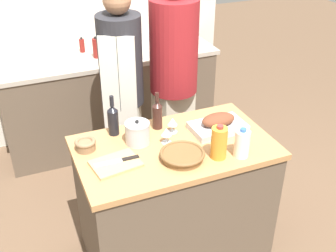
{
  "coord_description": "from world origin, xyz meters",
  "views": [
    {
      "loc": [
        -0.88,
        -2.02,
        2.35
      ],
      "look_at": [
        0.0,
        0.11,
        0.99
      ],
      "focal_mm": 45.0,
      "sensor_mm": 36.0,
      "label": 1
    }
  ],
  "objects_px": {
    "knife_chef": "(118,161)",
    "condiment_bottle_extra": "(82,45)",
    "wine_bottle_green": "(113,119)",
    "stand_mixer": "(173,35)",
    "wicker_basket": "(182,155)",
    "condiment_bottle_tall": "(177,33)",
    "person_cook_guest": "(174,75)",
    "wine_bottle_dark": "(157,114)",
    "wine_glass_right": "(166,133)",
    "roasting_pan": "(218,124)",
    "juice_jug": "(219,143)",
    "condiment_bottle_short": "(96,48)",
    "cutting_board": "(116,164)",
    "person_cook_aproned": "(122,87)",
    "wine_glass_left": "(172,122)",
    "stock_pot": "(137,133)",
    "milk_jug": "(242,143)",
    "mixing_bowl": "(85,144)"
  },
  "relations": [
    {
      "from": "wicker_basket",
      "to": "person_cook_aproned",
      "type": "bearing_deg",
      "value": 93.81
    },
    {
      "from": "mixing_bowl",
      "to": "milk_jug",
      "type": "height_order",
      "value": "milk_jug"
    },
    {
      "from": "roasting_pan",
      "to": "milk_jug",
      "type": "bearing_deg",
      "value": -92.4
    },
    {
      "from": "knife_chef",
      "to": "condiment_bottle_extra",
      "type": "relative_size",
      "value": 1.9
    },
    {
      "from": "stock_pot",
      "to": "cutting_board",
      "type": "bearing_deg",
      "value": -137.67
    },
    {
      "from": "knife_chef",
      "to": "condiment_bottle_extra",
      "type": "distance_m",
      "value": 1.83
    },
    {
      "from": "milk_jug",
      "to": "condiment_bottle_tall",
      "type": "relative_size",
      "value": 1.17
    },
    {
      "from": "mixing_bowl",
      "to": "wine_bottle_green",
      "type": "xyz_separation_m",
      "value": [
        0.21,
        0.11,
        0.07
      ]
    },
    {
      "from": "wicker_basket",
      "to": "knife_chef",
      "type": "distance_m",
      "value": 0.38
    },
    {
      "from": "roasting_pan",
      "to": "wine_bottle_green",
      "type": "height_order",
      "value": "wine_bottle_green"
    },
    {
      "from": "cutting_board",
      "to": "person_cook_guest",
      "type": "bearing_deg",
      "value": 49.61
    },
    {
      "from": "milk_jug",
      "to": "wine_glass_right",
      "type": "relative_size",
      "value": 1.78
    },
    {
      "from": "stand_mixer",
      "to": "wine_bottle_green",
      "type": "bearing_deg",
      "value": -127.43
    },
    {
      "from": "juice_jug",
      "to": "cutting_board",
      "type": "bearing_deg",
      "value": 165.41
    },
    {
      "from": "wine_bottle_green",
      "to": "condiment_bottle_tall",
      "type": "relative_size",
      "value": 1.71
    },
    {
      "from": "juice_jug",
      "to": "wine_glass_right",
      "type": "height_order",
      "value": "juice_jug"
    },
    {
      "from": "stock_pot",
      "to": "milk_jug",
      "type": "bearing_deg",
      "value": -35.29
    },
    {
      "from": "roasting_pan",
      "to": "juice_jug",
      "type": "distance_m",
      "value": 0.32
    },
    {
      "from": "stand_mixer",
      "to": "roasting_pan",
      "type": "bearing_deg",
      "value": -101.29
    },
    {
      "from": "milk_jug",
      "to": "stand_mixer",
      "type": "relative_size",
      "value": 0.54
    },
    {
      "from": "condiment_bottle_tall",
      "to": "condiment_bottle_extra",
      "type": "distance_m",
      "value": 0.96
    },
    {
      "from": "wine_glass_right",
      "to": "knife_chef",
      "type": "height_order",
      "value": "wine_glass_right"
    },
    {
      "from": "juice_jug",
      "to": "knife_chef",
      "type": "relative_size",
      "value": 0.81
    },
    {
      "from": "wine_glass_left",
      "to": "wine_glass_right",
      "type": "distance_m",
      "value": 0.14
    },
    {
      "from": "juice_jug",
      "to": "milk_jug",
      "type": "distance_m",
      "value": 0.14
    },
    {
      "from": "mixing_bowl",
      "to": "condiment_bottle_tall",
      "type": "height_order",
      "value": "condiment_bottle_tall"
    },
    {
      "from": "stock_pot",
      "to": "wine_glass_left",
      "type": "bearing_deg",
      "value": 7.83
    },
    {
      "from": "wine_bottle_dark",
      "to": "person_cook_guest",
      "type": "relative_size",
      "value": 0.14
    },
    {
      "from": "person_cook_guest",
      "to": "wine_bottle_green",
      "type": "bearing_deg",
      "value": -156.06
    },
    {
      "from": "juice_jug",
      "to": "person_cook_aproned",
      "type": "relative_size",
      "value": 0.13
    },
    {
      "from": "stock_pot",
      "to": "mixing_bowl",
      "type": "distance_m",
      "value": 0.33
    },
    {
      "from": "roasting_pan",
      "to": "person_cook_aproned",
      "type": "relative_size",
      "value": 0.21
    },
    {
      "from": "stock_pot",
      "to": "condiment_bottle_extra",
      "type": "height_order",
      "value": "condiment_bottle_extra"
    },
    {
      "from": "milk_jug",
      "to": "cutting_board",
      "type": "bearing_deg",
      "value": 165.07
    },
    {
      "from": "stock_pot",
      "to": "milk_jug",
      "type": "relative_size",
      "value": 0.88
    },
    {
      "from": "knife_chef",
      "to": "condiment_bottle_extra",
      "type": "height_order",
      "value": "condiment_bottle_extra"
    },
    {
      "from": "wine_glass_right",
      "to": "person_cook_guest",
      "type": "xyz_separation_m",
      "value": [
        0.37,
        0.75,
        0.02
      ]
    },
    {
      "from": "knife_chef",
      "to": "stand_mixer",
      "type": "height_order",
      "value": "stand_mixer"
    },
    {
      "from": "milk_jug",
      "to": "wine_glass_left",
      "type": "height_order",
      "value": "milk_jug"
    },
    {
      "from": "cutting_board",
      "to": "juice_jug",
      "type": "xyz_separation_m",
      "value": [
        0.59,
        -0.15,
        0.09
      ]
    },
    {
      "from": "stand_mixer",
      "to": "condiment_bottle_short",
      "type": "relative_size",
      "value": 1.79
    },
    {
      "from": "mixing_bowl",
      "to": "condiment_bottle_tall",
      "type": "bearing_deg",
      "value": 50.57
    },
    {
      "from": "wine_glass_right",
      "to": "wine_glass_left",
      "type": "bearing_deg",
      "value": 50.93
    },
    {
      "from": "condiment_bottle_extra",
      "to": "person_cook_guest",
      "type": "relative_size",
      "value": 0.08
    },
    {
      "from": "wine_bottle_dark",
      "to": "wine_glass_right",
      "type": "distance_m",
      "value": 0.2
    },
    {
      "from": "condiment_bottle_tall",
      "to": "person_cook_guest",
      "type": "xyz_separation_m",
      "value": [
        -0.44,
        -0.94,
        -0.0
      ]
    },
    {
      "from": "stand_mixer",
      "to": "condiment_bottle_extra",
      "type": "bearing_deg",
      "value": 162.06
    },
    {
      "from": "milk_jug",
      "to": "wine_bottle_dark",
      "type": "relative_size",
      "value": 0.73
    },
    {
      "from": "wine_glass_right",
      "to": "person_cook_aproned",
      "type": "distance_m",
      "value": 0.8
    },
    {
      "from": "wine_bottle_green",
      "to": "stand_mixer",
      "type": "relative_size",
      "value": 0.78
    }
  ]
}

